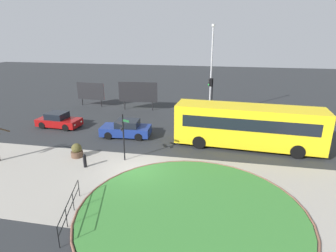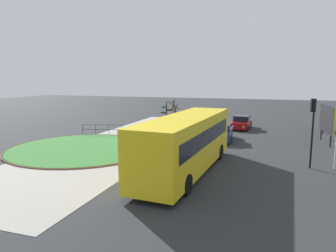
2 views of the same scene
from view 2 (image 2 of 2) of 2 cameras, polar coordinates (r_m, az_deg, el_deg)
The scene contains 15 objects.
ground at distance 26.18m, azimuth -3.60°, elevation -2.94°, with size 120.00×120.00×0.00m, color #282B2D.
sidewalk_paving at distance 26.91m, azimuth -7.25°, elevation -2.65°, with size 32.00×8.32×0.02m, color #9E998E.
grass_island at distance 24.45m, azimuth -15.42°, elevation -3.97°, with size 11.00×11.00×0.10m, color #387A33.
grass_kerb_ring at distance 24.44m, azimuth -15.42°, elevation -3.95°, with size 11.31×11.31×0.11m, color brown.
signpost_directional at distance 26.56m, azimuth -0.25°, elevation 1.44°, with size 1.05×1.09×3.31m.
bollard_foreground at distance 29.28m, azimuth -1.71°, elevation -0.73°, with size 0.21×0.21×0.92m.
railing_grass_edge at distance 29.76m, azimuth -12.12°, elevation -0.43°, with size 1.08×3.69×1.00m.
bus_yellow at distance 17.55m, azimuth 3.50°, elevation -3.01°, with size 10.91×3.21×3.21m.
car_near_lane at distance 27.07m, azimuth 9.75°, elevation -1.23°, with size 4.22×2.15×1.43m.
car_far_lane at distance 33.79m, azimuth 13.46°, elevation 0.58°, with size 4.05×2.03×1.39m.
traffic_light_near at distance 20.04m, azimuth 25.27°, elevation 1.39°, with size 0.49×0.30×4.15m.
billboard_left at distance 34.47m, azimuth 26.85°, elevation 1.92°, with size 3.50×0.46×2.80m.
billboard_right at distance 28.44m, azimuth 27.37°, elevation 1.14°, with size 4.38×0.45×3.18m.
planter_near_signpost at distance 30.08m, azimuth 1.61°, elevation -0.51°, with size 0.83×0.83×1.01m.
street_tree_bare at distance 35.08m, azimuth 1.26°, elevation 2.59°, with size 1.23×1.41×2.93m.
Camera 2 is at (23.77, 9.61, 5.31)m, focal length 32.85 mm.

